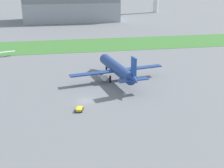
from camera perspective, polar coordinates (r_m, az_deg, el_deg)
name	(u,v)px	position (r m, az deg, el deg)	size (l,w,h in m)	color
ground_plane	(85,101)	(84.95, -5.08, -3.20)	(600.00, 600.00, 0.00)	slate
grass_taxiway_strip	(73,46)	(148.87, -7.42, 7.25)	(360.00, 28.00, 0.08)	#3D7533
airplane_midfield_jet	(117,69)	(98.80, 1.02, 2.90)	(31.85, 31.41, 11.33)	navy
baggage_cart_near_gate	(79,109)	(78.92, -6.22, -4.73)	(2.30, 2.75, 0.90)	yellow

